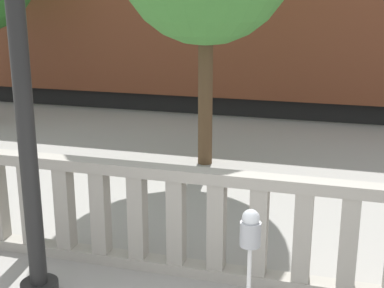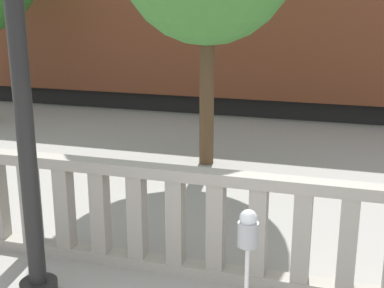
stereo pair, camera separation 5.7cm
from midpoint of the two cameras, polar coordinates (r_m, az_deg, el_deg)
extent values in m
cube|color=#9E998E|center=(6.64, 4.49, -13.74)|extent=(16.22, 0.24, 0.14)
cube|color=#9E998E|center=(6.13, 4.74, -3.77)|extent=(16.22, 0.24, 0.14)
cube|color=#9E998E|center=(7.36, -17.06, -6.10)|extent=(0.20, 0.20, 1.08)
cube|color=#9E998E|center=(7.11, -13.63, -6.63)|extent=(0.20, 0.20, 1.08)
cube|color=#9E998E|center=(6.89, -9.97, -7.16)|extent=(0.20, 0.20, 1.08)
cube|color=#9E998E|center=(6.70, -6.06, -7.69)|extent=(0.20, 0.20, 1.08)
cube|color=#9E998E|center=(6.53, -1.93, -8.21)|extent=(0.20, 0.20, 1.08)
cube|color=#9E998E|center=(6.41, 2.39, -8.72)|extent=(0.20, 0.20, 1.08)
cube|color=#9E998E|center=(6.32, 6.87, -9.18)|extent=(0.20, 0.20, 1.08)
cube|color=#9E998E|center=(6.27, 11.46, -9.60)|extent=(0.20, 0.20, 1.08)
cube|color=#9E998E|center=(6.27, 16.10, -9.97)|extent=(0.20, 0.20, 1.08)
cylinder|color=black|center=(5.68, -18.20, 8.92)|extent=(0.19, 0.19, 5.07)
cylinder|color=gray|center=(4.83, 5.90, -9.53)|extent=(0.19, 0.19, 0.22)
sphere|color=#B2B7BC|center=(4.77, 5.95, -7.87)|extent=(0.16, 0.16, 0.16)
cylinder|color=#4C3823|center=(10.57, 1.28, 5.17)|extent=(0.29, 0.29, 2.79)
camera|label=1|loc=(0.03, -90.23, -0.06)|focal=50.00mm
camera|label=2|loc=(0.03, 89.77, 0.06)|focal=50.00mm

